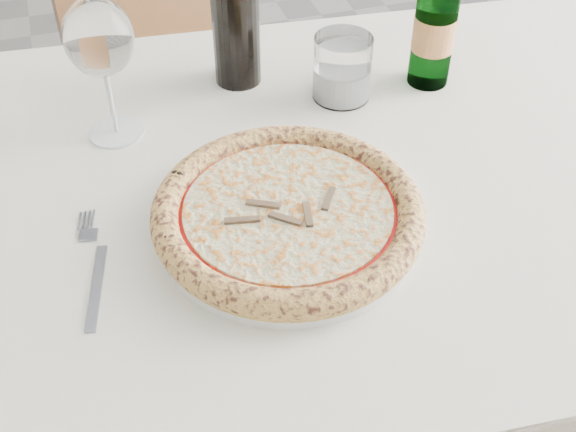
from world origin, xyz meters
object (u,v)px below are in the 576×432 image
wine_glass (99,40)px  wine_bottle (235,5)px  tumbler (342,72)px  pizza (288,212)px  dining_table (266,231)px  plate (288,223)px  beer_bottle (435,24)px  chair_far (159,43)px

wine_glass → wine_bottle: size_ratio=0.70×
tumbler → wine_bottle: bearing=146.0°
pizza → tumbler: 0.29m
tumbler → dining_table: bearing=-136.9°
plate → wine_bottle: (0.03, 0.34, 0.11)m
dining_table → beer_bottle: bearing=26.5°
dining_table → plate: (0.00, -0.10, 0.10)m
plate → beer_bottle: 0.40m
pizza → wine_bottle: size_ratio=1.12×
plate → wine_glass: 0.33m
wine_bottle → plate: bearing=-94.6°
wine_glass → wine_bottle: bearing=23.7°
pizza → wine_glass: 0.32m
plate → tumbler: (0.16, 0.25, 0.03)m
dining_table → wine_bottle: bearing=83.5°
wine_glass → dining_table: bearing=-42.2°
chair_far → wine_glass: wine_glass is taller
beer_bottle → wine_bottle: wine_bottle is taller
tumbler → beer_bottle: size_ratio=0.40×
dining_table → plate: plate is taller
chair_far → pizza: chair_far is taller
tumbler → wine_bottle: 0.18m
chair_far → wine_bottle: 0.66m
chair_far → wine_bottle: size_ratio=3.31×
dining_table → tumbler: tumbler is taller
dining_table → wine_glass: bearing=137.8°
pizza → dining_table: bearing=90.0°
dining_table → wine_bottle: size_ratio=5.07×
tumbler → wine_glass: bearing=179.4°
pizza → wine_bottle: 0.35m
plate → pizza: size_ratio=0.96×
pizza → plate: bearing=-32.0°
dining_table → pizza: 0.16m
pizza → wine_glass: bearing=123.6°
beer_bottle → tumbler: bearing=179.9°
chair_far → beer_bottle: size_ratio=3.97×
wine_glass → beer_bottle: beer_bottle is taller
dining_table → tumbler: size_ratio=15.22×
plate → pizza: bearing=148.0°
beer_bottle → wine_bottle: (-0.27, 0.09, 0.03)m
plate → pizza: 0.02m
dining_table → wine_glass: (-0.17, 0.15, 0.24)m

